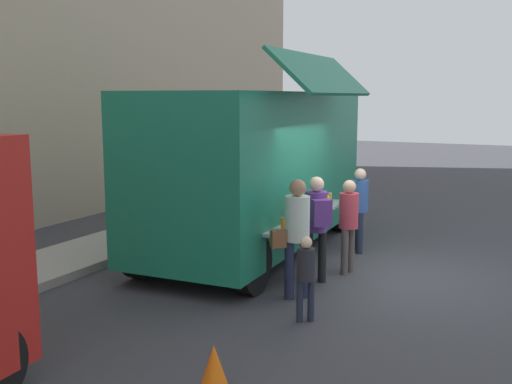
{
  "coord_description": "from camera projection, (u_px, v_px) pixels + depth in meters",
  "views": [
    {
      "loc": [
        -9.64,
        -2.6,
        2.97
      ],
      "look_at": [
        -0.28,
        2.11,
        1.3
      ],
      "focal_mm": 42.13,
      "sensor_mm": 36.0,
      "label": 1
    }
  ],
  "objects": [
    {
      "name": "customer_front_ordering",
      "position": [
        349.0,
        218.0,
        10.06
      ],
      "size": [
        0.33,
        0.33,
        1.6
      ],
      "rotation": [
        0.0,
        0.0,
        1.36
      ],
      "color": "#4E4542",
      "rests_on": "ground"
    },
    {
      "name": "customer_extra_browsing",
      "position": [
        359.0,
        203.0,
        11.43
      ],
      "size": [
        0.33,
        0.33,
        1.63
      ],
      "rotation": [
        0.0,
        0.0,
        2.06
      ],
      "color": "#1E2539",
      "rests_on": "ground"
    },
    {
      "name": "customer_mid_with_backpack",
      "position": [
        317.0,
        219.0,
        9.49
      ],
      "size": [
        0.55,
        0.52,
        1.72
      ],
      "rotation": [
        0.0,
        0.0,
        0.68
      ],
      "color": "black",
      "rests_on": "ground"
    },
    {
      "name": "trash_bin",
      "position": [
        250.0,
        188.0,
        16.32
      ],
      "size": [
        0.6,
        0.6,
        1.02
      ],
      "primitive_type": "cylinder",
      "color": "#2B663B",
      "rests_on": "ground"
    },
    {
      "name": "customer_rear_waiting",
      "position": [
        296.0,
        229.0,
        8.77
      ],
      "size": [
        0.5,
        0.53,
        1.79
      ],
      "rotation": [
        0.0,
        0.0,
        0.72
      ],
      "color": "#1D213A",
      "rests_on": "ground"
    },
    {
      "name": "child_near_queue",
      "position": [
        306.0,
        271.0,
        7.91
      ],
      "size": [
        0.24,
        0.24,
        1.16
      ],
      "rotation": [
        0.0,
        0.0,
        0.64
      ],
      "color": "#1E2434",
      "rests_on": "ground"
    },
    {
      "name": "ground_plane",
      "position": [
        375.0,
        274.0,
        10.12
      ],
      "size": [
        60.0,
        60.0,
        0.0
      ],
      "primitive_type": "plane",
      "color": "#38383D"
    },
    {
      "name": "traffic_cone_orange",
      "position": [
        214.0,
        371.0,
        5.96
      ],
      "size": [
        0.36,
        0.36,
        0.55
      ],
      "primitive_type": "cone",
      "color": "orange",
      "rests_on": "ground"
    },
    {
      "name": "food_truck_main",
      "position": [
        257.0,
        166.0,
        11.43
      ],
      "size": [
        6.27,
        3.28,
        3.7
      ],
      "rotation": [
        0.0,
        0.0,
        0.04
      ],
      "color": "#197454",
      "rests_on": "ground"
    }
  ]
}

